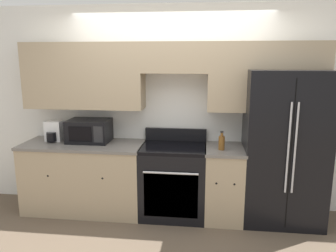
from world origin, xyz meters
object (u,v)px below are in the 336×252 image
Objects in this scene: oven_range at (173,180)px; microwave at (89,131)px; refrigerator at (283,147)px; bottle at (222,142)px.

oven_range is 1.24m from microwave.
refrigerator is at bearing 3.07° from oven_range.
bottle is (1.67, -0.18, -0.05)m from microwave.
refrigerator reaches higher than oven_range.
oven_range is 2.02× the size of microwave.
oven_range is 0.78m from bottle.
refrigerator is at bearing -0.57° from microwave.
microwave reaches higher than bottle.
oven_range is 4.72× the size of bottle.
microwave reaches higher than oven_range.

